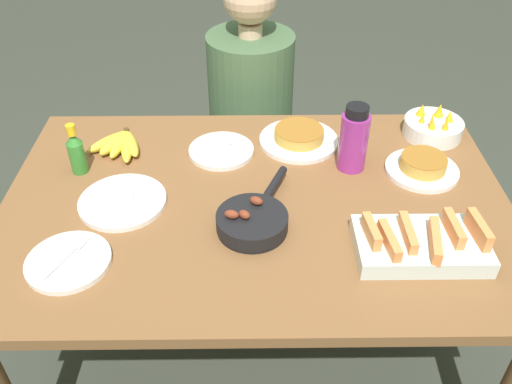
# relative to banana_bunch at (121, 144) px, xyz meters

# --- Properties ---
(ground_plane) EXTENTS (14.00, 14.00, 0.00)m
(ground_plane) POSITION_rel_banana_bunch_xyz_m (0.45, -0.28, -0.74)
(ground_plane) COLOR #383D33
(dining_table) EXTENTS (1.50, 0.99, 0.72)m
(dining_table) POSITION_rel_banana_bunch_xyz_m (0.45, -0.28, -0.11)
(dining_table) COLOR brown
(dining_table) RESTS_ON ground_plane
(banana_bunch) EXTENTS (0.19, 0.20, 0.04)m
(banana_bunch) POSITION_rel_banana_bunch_xyz_m (0.00, 0.00, 0.00)
(banana_bunch) COLOR yellow
(banana_bunch) RESTS_ON dining_table
(melon_tray) EXTENTS (0.34, 0.20, 0.10)m
(melon_tray) POSITION_rel_banana_bunch_xyz_m (0.88, -0.50, 0.01)
(melon_tray) COLOR silver
(melon_tray) RESTS_ON dining_table
(skillet) EXTENTS (0.21, 0.34, 0.08)m
(skillet) POSITION_rel_banana_bunch_xyz_m (0.44, -0.40, 0.01)
(skillet) COLOR black
(skillet) RESTS_ON dining_table
(frittata_plate_center) EXTENTS (0.27, 0.27, 0.05)m
(frittata_plate_center) POSITION_rel_banana_bunch_xyz_m (0.60, 0.03, 0.00)
(frittata_plate_center) COLOR white
(frittata_plate_center) RESTS_ON dining_table
(frittata_plate_side) EXTENTS (0.23, 0.23, 0.06)m
(frittata_plate_side) POSITION_rel_banana_bunch_xyz_m (0.97, -0.14, 0.00)
(frittata_plate_side) COLOR white
(frittata_plate_side) RESTS_ON dining_table
(empty_plate_near_front) EXTENTS (0.26, 0.26, 0.02)m
(empty_plate_near_front) POSITION_rel_banana_bunch_xyz_m (0.06, -0.29, -0.01)
(empty_plate_near_front) COLOR white
(empty_plate_near_front) RESTS_ON dining_table
(empty_plate_far_left) EXTENTS (0.22, 0.22, 0.02)m
(empty_plate_far_left) POSITION_rel_banana_bunch_xyz_m (-0.04, -0.53, -0.01)
(empty_plate_far_left) COLOR white
(empty_plate_far_left) RESTS_ON dining_table
(empty_plate_far_right) EXTENTS (0.22, 0.22, 0.02)m
(empty_plate_far_right) POSITION_rel_banana_bunch_xyz_m (0.34, -0.03, -0.01)
(empty_plate_far_right) COLOR white
(empty_plate_far_right) RESTS_ON dining_table
(fruit_bowl_mango) EXTENTS (0.20, 0.20, 0.11)m
(fruit_bowl_mango) POSITION_rel_banana_bunch_xyz_m (1.06, 0.07, 0.01)
(fruit_bowl_mango) COLOR white
(fruit_bowl_mango) RESTS_ON dining_table
(water_bottle) EXTENTS (0.09, 0.09, 0.22)m
(water_bottle) POSITION_rel_banana_bunch_xyz_m (0.75, -0.11, 0.08)
(water_bottle) COLOR #992D89
(water_bottle) RESTS_ON dining_table
(hot_sauce_bottle) EXTENTS (0.05, 0.05, 0.17)m
(hot_sauce_bottle) POSITION_rel_banana_bunch_xyz_m (-0.10, -0.13, 0.05)
(hot_sauce_bottle) COLOR #337F2D
(hot_sauce_bottle) RESTS_ON dining_table
(person_figure) EXTENTS (0.39, 0.39, 1.16)m
(person_figure) POSITION_rel_banana_bunch_xyz_m (0.44, 0.51, -0.27)
(person_figure) COLOR black
(person_figure) RESTS_ON ground_plane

